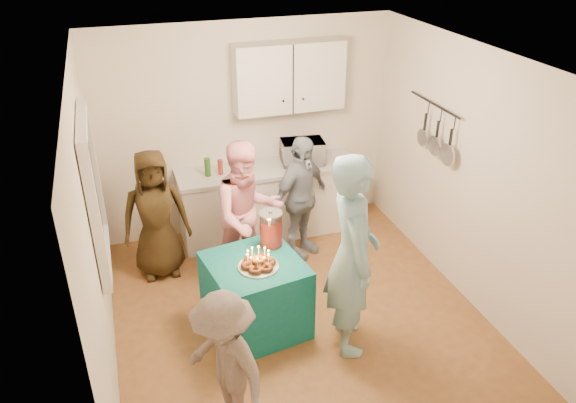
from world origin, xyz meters
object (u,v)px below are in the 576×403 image
object	(u,v)px
counter	(270,202)
man_birthday	(352,256)
woman_back_center	(247,215)
child_near_left	(225,367)
microwave	(302,152)
party_table	(256,295)
woman_back_left	(155,214)
punch_jar	(271,230)
woman_back_right	(300,198)

from	to	relation	value
counter	man_birthday	distance (m)	2.25
woman_back_center	child_near_left	world-z (taller)	woman_back_center
counter	microwave	xyz separation A→B (m)	(0.42, 0.00, 0.62)
party_table	child_near_left	bearing A→B (deg)	-115.33
microwave	man_birthday	size ratio (longest dim) A/B	0.26
man_birthday	woman_back_left	bearing A→B (deg)	54.40
party_table	child_near_left	xyz separation A→B (m)	(-0.53, -1.11, 0.27)
woman_back_center	party_table	bearing A→B (deg)	-107.33
party_table	child_near_left	distance (m)	1.26
child_near_left	man_birthday	bearing A→B (deg)	90.94
counter	woman_back_center	size ratio (longest dim) A/B	1.34
woman_back_left	woman_back_center	bearing A→B (deg)	-26.57
woman_back_center	child_near_left	distance (m)	2.03
counter	party_table	distance (m)	1.83
woman_back_left	woman_back_center	size ratio (longest dim) A/B	0.91
microwave	party_table	bearing A→B (deg)	-113.96
party_table	woman_back_left	distance (m)	1.52
party_table	microwave	bearing A→B (deg)	58.00
punch_jar	man_birthday	xyz separation A→B (m)	(0.54, -0.72, 0.04)
punch_jar	woman_back_center	xyz separation A→B (m)	(-0.10, 0.55, -0.11)
punch_jar	man_birthday	size ratio (longest dim) A/B	0.17
counter	man_birthday	world-z (taller)	man_birthday
punch_jar	child_near_left	distance (m)	1.59
party_table	punch_jar	xyz separation A→B (m)	(0.24, 0.25, 0.55)
microwave	woman_back_right	world-z (taller)	woman_back_right
man_birthday	party_table	bearing A→B (deg)	71.11
woman_back_center	child_near_left	xyz separation A→B (m)	(-0.67, -1.91, -0.17)
man_birthday	woman_back_left	xyz separation A→B (m)	(-1.55, 1.72, -0.23)
microwave	party_table	distance (m)	2.13
woman_back_right	child_near_left	bearing A→B (deg)	-152.99
microwave	party_table	size ratio (longest dim) A/B	0.60
party_table	man_birthday	xyz separation A→B (m)	(0.77, -0.47, 0.59)
woman_back_right	woman_back_left	bearing A→B (deg)	144.17
man_birthday	microwave	bearing A→B (deg)	4.67
woman_back_center	woman_back_right	xyz separation A→B (m)	(0.71, 0.33, -0.08)
man_birthday	woman_back_center	distance (m)	1.43
woman_back_center	microwave	bearing A→B (deg)	36.94
woman_back_center	child_near_left	bearing A→B (deg)	-116.65
child_near_left	party_table	bearing A→B (deg)	129.28
party_table	woman_back_right	world-z (taller)	woman_back_right
man_birthday	punch_jar	bearing A→B (deg)	48.95
man_birthday	woman_back_right	distance (m)	1.62
party_table	man_birthday	distance (m)	1.08
woman_back_center	woman_back_right	size ratio (longest dim) A/B	1.10
microwave	child_near_left	bearing A→B (deg)	-111.43
punch_jar	man_birthday	distance (m)	0.90
punch_jar	woman_back_left	world-z (taller)	woman_back_left
punch_jar	man_birthday	bearing A→B (deg)	-53.47
counter	party_table	world-z (taller)	counter
punch_jar	woman_back_left	bearing A→B (deg)	135.43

